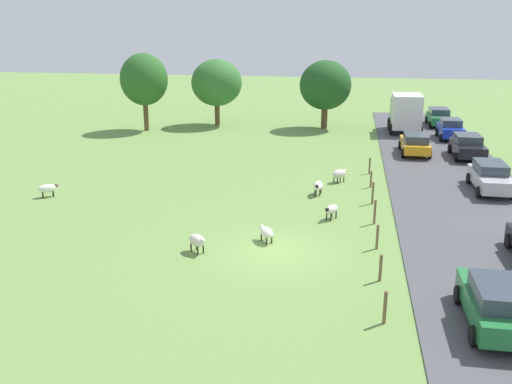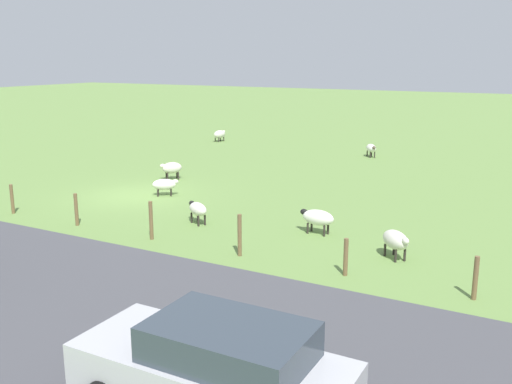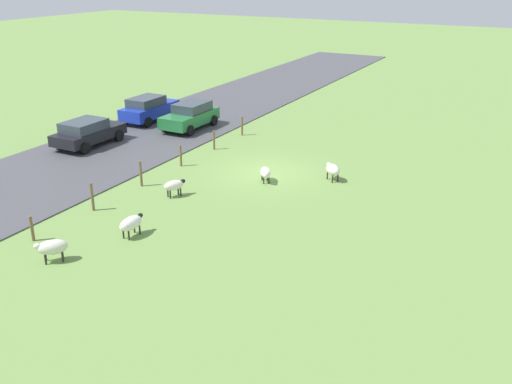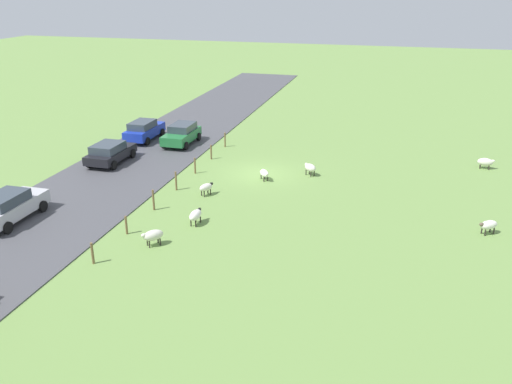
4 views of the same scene
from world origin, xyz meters
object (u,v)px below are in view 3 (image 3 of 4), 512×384
object	(u,v)px
car_0	(190,115)
car_4	(149,108)
sheep_2	(174,185)
sheep_6	(131,223)
sheep_0	(52,247)
sheep_3	(266,173)
car_1	(88,132)
sheep_1	(333,170)

from	to	relation	value
car_0	car_4	size ratio (longest dim) A/B	0.98
sheep_2	sheep_6	xyz separation A→B (m)	(-0.91, 4.05, 0.02)
car_0	sheep_2	bearing A→B (deg)	120.43
sheep_0	sheep_3	bearing A→B (deg)	-105.99
car_0	car_4	distance (m)	3.43
car_4	sheep_2	bearing A→B (deg)	132.61
sheep_2	sheep_6	size ratio (longest dim) A/B	0.88
sheep_0	sheep_6	xyz separation A→B (m)	(-1.13, -2.85, -0.01)
sheep_2	sheep_6	world-z (taller)	sheep_6
sheep_2	car_1	world-z (taller)	car_1
sheep_1	car_1	xyz separation A→B (m)	(14.27, 1.33, 0.29)
car_0	car_1	distance (m)	6.54
sheep_0	sheep_3	world-z (taller)	sheep_0
sheep_0	car_0	xyz separation A→B (m)	(5.44, -16.54, 0.34)
car_1	sheep_6	bearing A→B (deg)	140.63
sheep_1	sheep_6	xyz separation A→B (m)	(4.61, 9.26, -0.01)
sheep_0	car_1	xyz separation A→B (m)	(8.54, -10.78, 0.29)
sheep_0	sheep_1	distance (m)	13.40
sheep_0	car_4	bearing A→B (deg)	-62.15
sheep_1	sheep_6	world-z (taller)	sheep_1
car_1	car_0	bearing A→B (deg)	-118.30
sheep_3	car_1	size ratio (longest dim) A/B	0.25
sheep_6	car_1	size ratio (longest dim) A/B	0.28
car_4	car_0	bearing A→B (deg)	176.05
car_1	car_4	world-z (taller)	car_4
car_4	car_1	bearing A→B (deg)	93.07
sheep_6	car_4	xyz separation A→B (m)	(9.99, -13.92, 0.36)
sheep_6	sheep_0	bearing A→B (deg)	68.39
sheep_2	sheep_6	bearing A→B (deg)	102.66
sheep_3	sheep_6	size ratio (longest dim) A/B	0.88
sheep_1	car_4	xyz separation A→B (m)	(14.60, -4.66, 0.35)
car_1	car_4	distance (m)	6.00
sheep_6	car_0	world-z (taller)	car_0
sheep_2	car_0	world-z (taller)	car_0
car_0	car_1	xyz separation A→B (m)	(3.10, 5.75, -0.05)
sheep_1	sheep_2	world-z (taller)	sheep_1
car_4	sheep_1	bearing A→B (deg)	162.30
sheep_3	sheep_6	xyz separation A→B (m)	(1.86, 7.58, 0.07)
sheep_0	sheep_6	distance (m)	3.06
sheep_2	car_0	size ratio (longest dim) A/B	0.25
sheep_3	car_0	size ratio (longest dim) A/B	0.25
sheep_3	car_1	world-z (taller)	car_1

